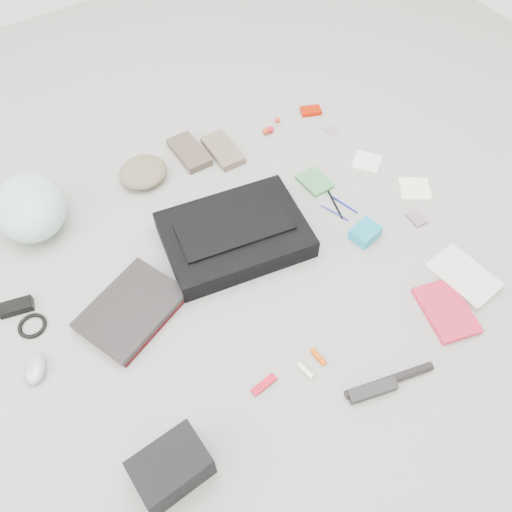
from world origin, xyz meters
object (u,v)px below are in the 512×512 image
accordion_wallet (365,233)px  messenger_bag (235,235)px  laptop (131,308)px  book_red (446,310)px  camera_bag (172,468)px  bike_helmet (29,207)px

accordion_wallet → messenger_bag: bearing=138.5°
laptop → accordion_wallet: size_ratio=3.24×
messenger_bag → book_red: (0.43, -0.62, -0.03)m
messenger_bag → book_red: size_ratio=2.33×
camera_bag → book_red: (0.98, -0.04, -0.05)m
laptop → accordion_wallet: accordion_wallet is taller
bike_helmet → camera_bag: bike_helmet is taller
messenger_bag → camera_bag: 0.80m
messenger_bag → bike_helmet: bearing=150.8°
laptop → camera_bag: 0.53m
book_red → accordion_wallet: accordion_wallet is taller
bike_helmet → accordion_wallet: bike_helmet is taller
camera_bag → messenger_bag: bearing=43.6°
messenger_bag → accordion_wallet: 0.47m
laptop → accordion_wallet: (0.84, -0.17, -0.01)m
laptop → book_red: size_ratio=1.49×
bike_helmet → book_red: 1.48m
laptop → messenger_bag: bearing=-13.4°
bike_helmet → book_red: size_ratio=1.47×
camera_bag → book_red: bearing=-5.5°
laptop → accordion_wallet: bearing=-33.6°
messenger_bag → laptop: bearing=-160.9°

